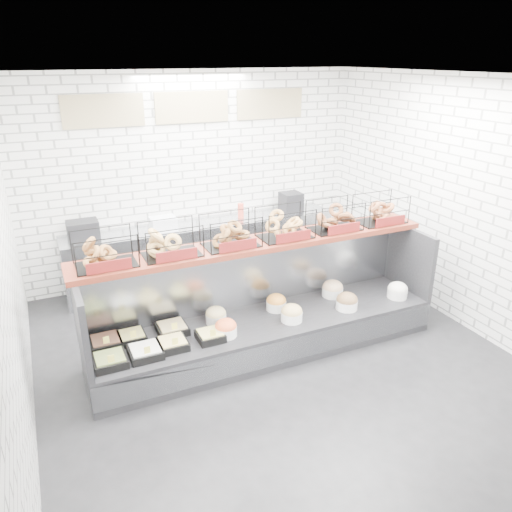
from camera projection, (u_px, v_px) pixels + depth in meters
name	position (u px, v px, depth m)	size (l,w,h in m)	color
ground	(278.00, 362.00, 5.55)	(5.50, 5.50, 0.00)	black
room_shell	(255.00, 168.00, 5.29)	(5.02, 5.51, 3.01)	white
display_case	(263.00, 323.00, 5.71)	(4.00, 0.90, 1.20)	black
bagel_shelf	(258.00, 230.00, 5.47)	(4.10, 0.50, 0.40)	#521A11
prep_counter	(204.00, 250.00, 7.42)	(4.00, 0.60, 1.20)	#93969B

